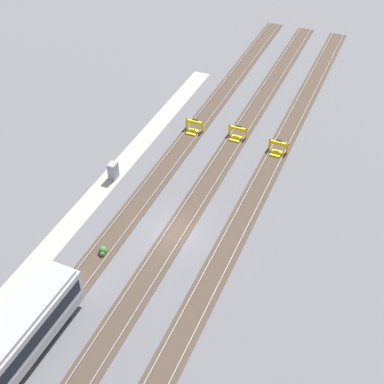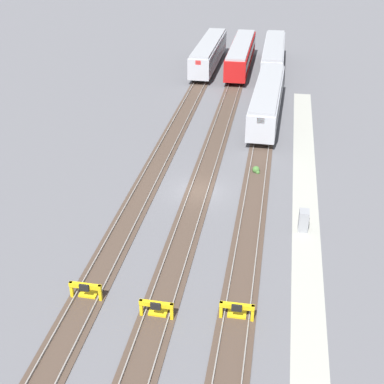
% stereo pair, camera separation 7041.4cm
% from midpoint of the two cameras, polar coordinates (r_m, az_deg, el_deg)
% --- Properties ---
extents(ground_plane, '(400.00, 400.00, 0.00)m').
position_cam_midpoint_polar(ground_plane, '(26.86, 15.83, -51.13)').
color(ground_plane, '#5B5B60').
extents(service_walkway, '(54.00, 2.00, 0.01)m').
position_cam_midpoint_polar(service_walkway, '(29.36, 41.29, -47.41)').
color(service_walkway, '#9E9E93').
rests_on(service_walkway, ground).
extents(rail_track_nearest, '(90.00, 2.23, 0.21)m').
position_cam_midpoint_polar(rail_track_nearest, '(27.83, 30.33, -49.76)').
color(rail_track_nearest, '#47382D').
rests_on(rail_track_nearest, ground).
extents(rail_track_near_inner, '(90.00, 2.24, 0.21)m').
position_cam_midpoint_polar(rail_track_near_inner, '(26.82, 15.85, -51.11)').
color(rail_track_near_inner, '#47382D').
rests_on(rail_track_near_inner, ground).
extents(rail_track_middle, '(90.00, 2.23, 0.21)m').
position_cam_midpoint_polar(rail_track_middle, '(26.55, 0.40, -50.54)').
color(rail_track_middle, '#47382D').
rests_on(rail_track_middle, ground).
extents(subway_car_front_row_leftmost, '(18.02, 2.99, 3.70)m').
position_cam_midpoint_polar(subway_car_front_row_leftmost, '(48.27, 7.61, -1.46)').
color(subway_car_front_row_leftmost, '#ADAFB7').
rests_on(subway_car_front_row_leftmost, ground).
extents(subway_car_front_row_left_inner, '(18.01, 2.90, 3.70)m').
position_cam_midpoint_polar(subway_car_front_row_left_inner, '(48.21, 13.05, -2.04)').
color(subway_car_front_row_left_inner, '#B71414').
rests_on(subway_car_front_row_left_inner, ground).
extents(subway_car_front_row_centre, '(18.06, 3.26, 3.70)m').
position_cam_midpoint_polar(subway_car_front_row_centre, '(34.27, 22.04, -18.66)').
color(subway_car_front_row_centre, '#ADAFB7').
rests_on(subway_car_front_row_centre, ground).
extents(subway_car_front_row_right_inner, '(18.02, 2.94, 3.70)m').
position_cam_midpoint_polar(subway_car_front_row_right_inner, '(49.07, 18.30, -2.25)').
color(subway_car_front_row_right_inner, '#ADAFB7').
rests_on(subway_car_front_row_right_inner, ground).
extents(bumper_stop_nearest_track, '(1.34, 2.00, 1.22)m').
position_cam_midpoint_polar(bumper_stop_nearest_track, '(28.66, 67.87, -75.61)').
color(bumper_stop_nearest_track, gold).
rests_on(bumper_stop_nearest_track, ground).
extents(bumper_stop_near_inner_track, '(1.36, 2.01, 1.22)m').
position_cam_midpoint_polar(bumper_stop_near_inner_track, '(27.90, 35.59, -82.87)').
color(bumper_stop_near_inner_track, gold).
rests_on(bumper_stop_near_inner_track, ground).
extents(bumper_stop_middle_track, '(1.35, 2.00, 1.22)m').
position_cam_midpoint_polar(bumper_stop_middle_track, '(27.33, -28.57, -79.79)').
color(bumper_stop_middle_track, gold).
rests_on(bumper_stop_middle_track, ground).
extents(electrical_cabinet, '(0.90, 0.73, 1.60)m').
position_cam_midpoint_polar(electrical_cabinet, '(28.13, 48.61, -55.03)').
color(electrical_cabinet, gray).
rests_on(electrical_cabinet, ground).
extents(weed_clump, '(0.92, 0.70, 0.64)m').
position_cam_midpoint_polar(weed_clump, '(28.67, 26.78, -41.60)').
color(weed_clump, '#427033').
rests_on(weed_clump, ground).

